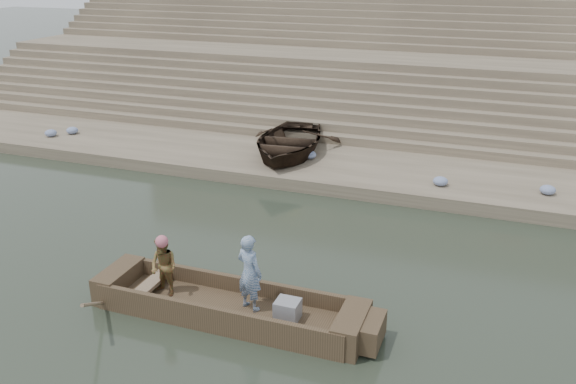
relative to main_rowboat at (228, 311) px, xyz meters
The scene contains 12 objects.
ground 2.42m from the main_rowboat, 157.40° to the left, with size 120.00×120.00×0.00m, color #252E23.
lower_landing 9.20m from the main_rowboat, 104.01° to the left, with size 32.00×4.00×0.40m, color gray.
mid_landing 16.63m from the main_rowboat, 97.72° to the left, with size 32.00×3.00×2.80m, color gray.
upper_landing 23.66m from the main_rowboat, 95.43° to the left, with size 32.00×3.00×5.20m, color gray.
ghat_steps 18.33m from the main_rowboat, 97.01° to the left, with size 32.00×11.00×5.20m.
main_rowboat is the anchor object (origin of this frame).
rowboat_trim 0.29m from the main_rowboat, ahead, with size 6.04×2.63×1.93m.
standing_man 1.02m from the main_rowboat, 13.93° to the left, with size 0.58×0.38×1.60m, color navy.
rowing_man 1.60m from the main_rowboat, behind, with size 0.61×0.48×1.26m, color #2A8031.
television 1.31m from the main_rowboat, ahead, with size 0.46×0.42×0.40m.
beached_rowboat 9.47m from the main_rowboat, 102.95° to the left, with size 3.19×4.47×0.93m, color #2D2116.
cloth_bundles 8.94m from the main_rowboat, 108.26° to the left, with size 17.84×1.52×0.26m.
Camera 1 is at (7.00, -10.37, 6.78)m, focal length 37.98 mm.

